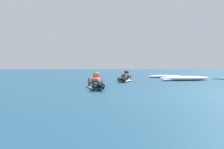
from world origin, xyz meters
name	(u,v)px	position (x,y,z in m)	size (l,w,h in m)	color
ground_plane	(149,78)	(0.00, 10.00, 0.00)	(120.00, 120.00, 0.00)	navy
surfer_near	(97,84)	(-3.24, 2.78, 0.14)	(0.54, 2.74, 0.54)	white
surfer_far	(125,78)	(-1.84, 6.71, 0.14)	(1.08, 2.56, 0.54)	white
whitewater_mid_left	(165,76)	(1.07, 10.53, 0.08)	(2.20, 0.92, 0.17)	white
whitewater_far_band	(185,78)	(1.08, 7.08, 0.11)	(2.64, 1.08, 0.23)	white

